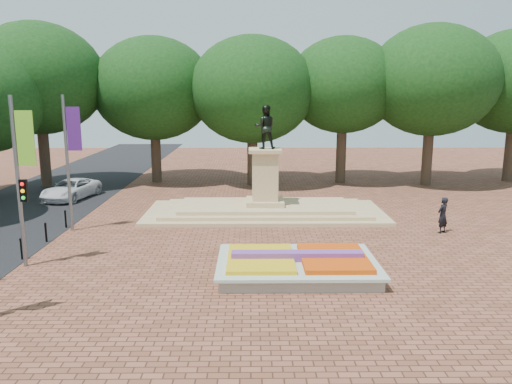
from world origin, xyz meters
TOP-DOWN VIEW (x-y plane):
  - ground at (0.00, 0.00)m, footprint 90.00×90.00m
  - flower_bed at (1.03, -2.00)m, footprint 6.30×4.30m
  - monument at (0.00, 8.00)m, footprint 14.00×6.00m
  - tree_row_back at (2.33, 18.00)m, footprint 44.80×8.80m
  - banner_poles at (-10.08, -1.31)m, footprint 0.88×11.17m
  - bollard_row at (-10.70, -1.50)m, footprint 0.12×13.12m
  - van at (-13.05, 12.50)m, footprint 3.24×5.19m
  - pedestrian at (9.00, 3.87)m, footprint 0.81×0.77m

SIDE VIEW (x-z plane):
  - ground at x=0.00m, z-range 0.00..0.00m
  - flower_bed at x=1.03m, z-range -0.08..0.83m
  - bollard_row at x=-10.70m, z-range 0.04..1.02m
  - van at x=-13.05m, z-range 0.00..1.34m
  - monument at x=0.00m, z-range -2.32..4.09m
  - pedestrian at x=9.00m, z-range 0.00..1.86m
  - banner_poles at x=-10.08m, z-range 0.38..7.38m
  - tree_row_back at x=2.33m, z-range 1.46..11.89m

